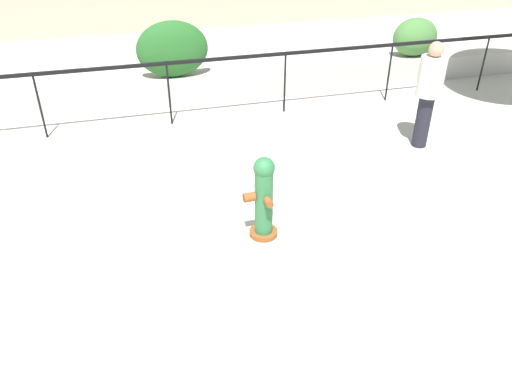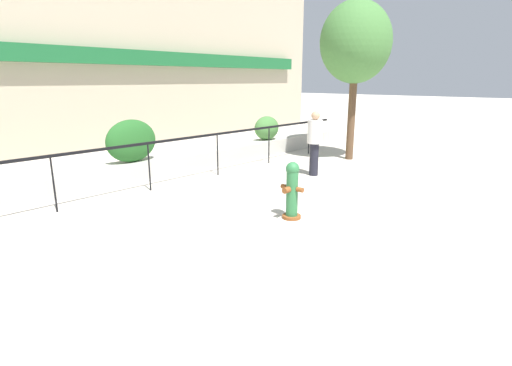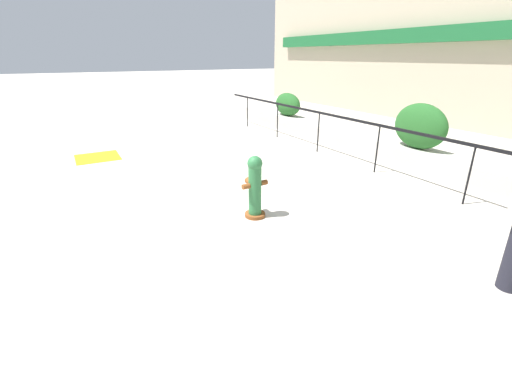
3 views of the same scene
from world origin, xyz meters
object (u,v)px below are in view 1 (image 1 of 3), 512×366
object	(u,v)px
fire_hydrant	(263,197)
pedestrian	(429,89)
hedge_bush_2	(415,37)
hedge_bush_1	(172,49)

from	to	relation	value
fire_hydrant	pedestrian	size ratio (longest dim) A/B	0.62
hedge_bush_2	fire_hydrant	xyz separation A→B (m)	(-4.77, -4.74, -0.35)
hedge_bush_2	hedge_bush_1	bearing A→B (deg)	180.00
hedge_bush_1	pedestrian	world-z (taller)	pedestrian
hedge_bush_2	pedestrian	xyz separation A→B (m)	(-1.58, -3.06, 0.08)
fire_hydrant	hedge_bush_2	bearing A→B (deg)	44.86
hedge_bush_2	pedestrian	bearing A→B (deg)	-117.33
hedge_bush_2	pedestrian	size ratio (longest dim) A/B	0.57
hedge_bush_2	fire_hydrant	distance (m)	6.73
hedge_bush_1	hedge_bush_2	size ratio (longest dim) A/B	1.39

